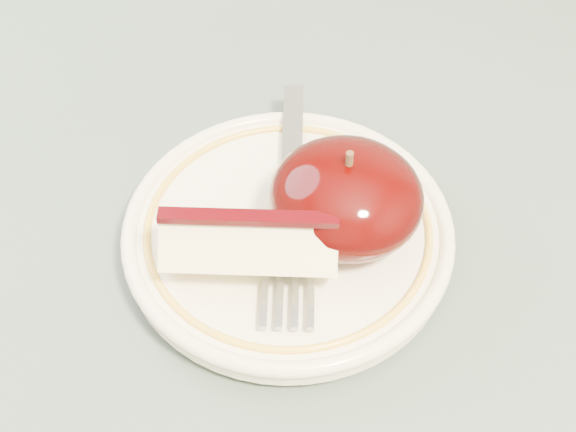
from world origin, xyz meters
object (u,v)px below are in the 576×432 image
(table, at_px, (135,386))
(fork, at_px, (291,201))
(plate, at_px, (288,232))
(apple_half, at_px, (346,197))

(table, height_order, fork, fork)
(plate, height_order, fork, fork)
(apple_half, xyz_separation_m, fork, (-0.03, 0.01, -0.02))
(apple_half, height_order, fork, apple_half)
(plate, xyz_separation_m, fork, (-0.00, 0.02, 0.01))
(table, distance_m, apple_half, 0.19)
(plate, distance_m, fork, 0.02)
(plate, distance_m, apple_half, 0.04)
(table, distance_m, plate, 0.14)
(fork, bearing_deg, apple_half, -116.32)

